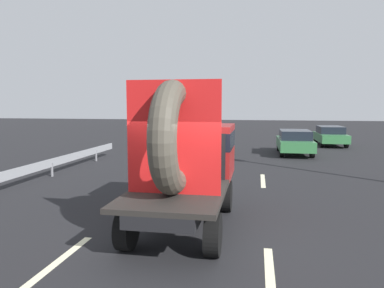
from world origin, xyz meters
name	(u,v)px	position (x,y,z in m)	size (l,w,h in m)	color
ground_plane	(185,240)	(0.00, 0.00, 0.00)	(120.00, 120.00, 0.00)	black
flatbed_truck	(188,156)	(-0.19, 1.26, 1.59)	(2.02, 4.67, 3.32)	black
distant_sedan	(295,141)	(3.58, 14.01, 0.74)	(1.82, 4.25, 1.39)	black
guardrail	(19,173)	(-6.52, 3.65, 0.53)	(0.10, 15.86, 0.71)	gray
lane_dash_left_near	(61,259)	(-2.07, -1.35, 0.00)	(2.20, 0.16, 0.01)	beige
lane_dash_left_far	(170,174)	(-2.07, 7.04, 0.00)	(2.00, 0.16, 0.01)	beige
lane_dash_right_near	(270,278)	(1.70, -1.41, 0.00)	(2.49, 0.16, 0.01)	beige
lane_dash_right_far	(263,181)	(1.70, 6.33, 0.00)	(2.41, 0.16, 0.01)	beige
oncoming_car	(330,135)	(6.48, 19.06, 0.72)	(1.76, 4.11, 1.34)	black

